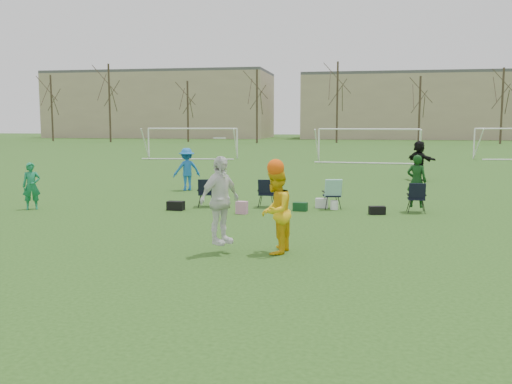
% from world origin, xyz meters
% --- Properties ---
extents(ground, '(260.00, 260.00, 0.00)m').
position_xyz_m(ground, '(0.00, 0.00, 0.00)').
color(ground, '#264917').
rests_on(ground, ground).
extents(fielder_green_near, '(0.68, 0.61, 1.57)m').
position_xyz_m(fielder_green_near, '(-7.27, 6.48, 0.78)').
color(fielder_green_near, '#15794C').
rests_on(fielder_green_near, ground).
extents(fielder_blue, '(1.34, 1.20, 1.80)m').
position_xyz_m(fielder_blue, '(-3.79, 12.57, 0.90)').
color(fielder_blue, blue).
rests_on(fielder_blue, ground).
extents(fielder_black, '(1.56, 1.84, 1.99)m').
position_xyz_m(fielder_black, '(6.36, 18.80, 1.00)').
color(fielder_black, black).
rests_on(fielder_black, ground).
extents(center_contest, '(2.09, 1.35, 2.56)m').
position_xyz_m(center_contest, '(1.14, 1.45, 1.07)').
color(center_contest, white).
rests_on(center_contest, ground).
extents(sideline_setup, '(8.40, 2.13, 1.86)m').
position_xyz_m(sideline_setup, '(2.34, 8.20, 0.56)').
color(sideline_setup, '#103B13').
rests_on(sideline_setup, ground).
extents(goal_left, '(7.39, 0.76, 2.46)m').
position_xyz_m(goal_left, '(-10.00, 34.00, 1.92)').
color(goal_left, white).
rests_on(goal_left, ground).
extents(goal_mid, '(7.40, 0.63, 2.46)m').
position_xyz_m(goal_mid, '(4.00, 32.00, 1.92)').
color(goal_mid, white).
rests_on(goal_mid, ground).
extents(tree_line, '(110.28, 3.28, 11.40)m').
position_xyz_m(tree_line, '(0.24, 69.85, 5.09)').
color(tree_line, '#382B21').
rests_on(tree_line, ground).
extents(building_row, '(126.00, 16.00, 13.00)m').
position_xyz_m(building_row, '(6.73, 96.00, 5.99)').
color(building_row, tan).
rests_on(building_row, ground).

